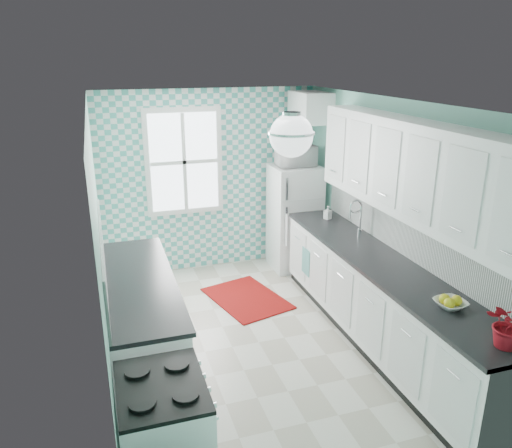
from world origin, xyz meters
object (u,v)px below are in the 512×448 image
object	(u,v)px
ceiling_light	(291,135)
microwave	(296,156)
fridge	(294,217)
stove	(165,437)
sink	(346,235)
potted_plant	(509,324)
fruit_bowl	(450,304)

from	to	relation	value
ceiling_light	microwave	xyz separation A→B (m)	(1.11, 2.59, -0.71)
fridge	stove	size ratio (longest dim) A/B	1.70
sink	ceiling_light	bearing A→B (deg)	-135.31
potted_plant	fridge	bearing A→B (deg)	91.37
sink	fruit_bowl	size ratio (longest dim) A/B	2.12
microwave	sink	bearing A→B (deg)	94.20
potted_plant	microwave	xyz separation A→B (m)	(-0.09, 3.79, 0.50)
ceiling_light	stove	size ratio (longest dim) A/B	0.40
fridge	sink	size ratio (longest dim) A/B	2.77
sink	microwave	bearing A→B (deg)	93.01
potted_plant	ceiling_light	bearing A→B (deg)	134.99
ceiling_light	stove	bearing A→B (deg)	-145.79
potted_plant	microwave	world-z (taller)	microwave
stove	microwave	world-z (taller)	microwave
ceiling_light	sink	xyz separation A→B (m)	(1.20, 1.23, -1.39)
sink	potted_plant	bearing A→B (deg)	-91.06
fridge	stove	distance (m)	4.12
fruit_bowl	microwave	bearing A→B (deg)	91.62
potted_plant	sink	bearing A→B (deg)	89.91
ceiling_light	fruit_bowl	xyz separation A→B (m)	(1.20, -0.60, -1.35)
ceiling_light	potted_plant	distance (m)	2.08
fridge	microwave	world-z (taller)	microwave
fridge	microwave	xyz separation A→B (m)	(0.00, 0.00, 0.88)
microwave	fridge	bearing A→B (deg)	54.91
fridge	fruit_bowl	world-z (taller)	fridge
stove	microwave	xyz separation A→B (m)	(2.31, 3.40, 1.16)
stove	fruit_bowl	xyz separation A→B (m)	(2.40, 0.21, 0.51)
stove	potted_plant	xyz separation A→B (m)	(2.40, -0.39, 0.66)
fridge	potted_plant	bearing A→B (deg)	-87.85
fridge	sink	distance (m)	1.37
fridge	microwave	size ratio (longest dim) A/B	2.92
stove	fruit_bowl	world-z (taller)	fruit_bowl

